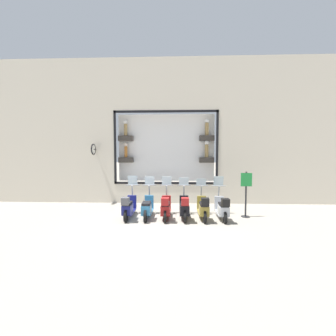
% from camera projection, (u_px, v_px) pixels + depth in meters
% --- Properties ---
extents(ground_plane, '(120.00, 120.00, 0.00)m').
position_uv_depth(ground_plane, '(161.00, 223.00, 8.48)').
color(ground_plane, gray).
extents(building_facade, '(1.21, 36.00, 7.55)m').
position_uv_depth(building_facade, '(166.00, 131.00, 11.83)').
color(building_facade, beige).
rests_on(building_facade, ground_plane).
extents(scooter_silver_0, '(1.79, 0.61, 1.64)m').
position_uv_depth(scooter_silver_0, '(222.00, 208.00, 8.90)').
color(scooter_silver_0, black).
rests_on(scooter_silver_0, ground_plane).
extents(scooter_olive_1, '(1.79, 0.60, 1.53)m').
position_uv_depth(scooter_olive_1, '(203.00, 208.00, 8.93)').
color(scooter_olive_1, black).
rests_on(scooter_olive_1, ground_plane).
extents(scooter_black_2, '(1.80, 0.60, 1.59)m').
position_uv_depth(scooter_black_2, '(184.00, 208.00, 8.97)').
color(scooter_black_2, black).
rests_on(scooter_black_2, ground_plane).
extents(scooter_red_3, '(1.79, 0.61, 1.63)m').
position_uv_depth(scooter_red_3, '(166.00, 207.00, 8.99)').
color(scooter_red_3, black).
rests_on(scooter_red_3, ground_plane).
extents(scooter_teal_4, '(1.80, 0.60, 1.63)m').
position_uv_depth(scooter_teal_4, '(147.00, 208.00, 9.09)').
color(scooter_teal_4, black).
rests_on(scooter_teal_4, ground_plane).
extents(scooter_navy_5, '(1.79, 0.60, 1.65)m').
position_uv_depth(scooter_navy_5, '(129.00, 207.00, 9.05)').
color(scooter_navy_5, black).
rests_on(scooter_navy_5, ground_plane).
extents(shop_sign_post, '(0.36, 0.45, 1.88)m').
position_uv_depth(shop_sign_post, '(246.00, 192.00, 9.23)').
color(shop_sign_post, '#232326').
rests_on(shop_sign_post, ground_plane).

